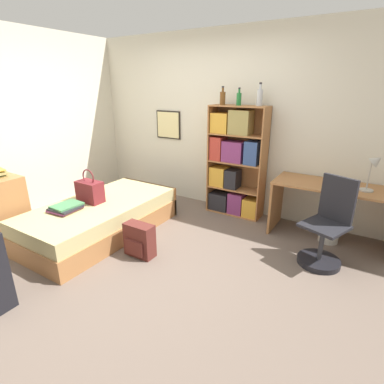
{
  "coord_description": "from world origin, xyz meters",
  "views": [
    {
      "loc": [
        2.13,
        -2.39,
        1.84
      ],
      "look_at": [
        0.53,
        0.2,
        0.75
      ],
      "focal_mm": 28.0,
      "sensor_mm": 36.0,
      "label": 1
    }
  ],
  "objects_px": {
    "bed": "(102,218)",
    "desk_lamp": "(375,166)",
    "desk": "(332,201)",
    "waste_bin": "(329,232)",
    "backpack": "(139,240)",
    "bottle_clear": "(260,97)",
    "bookcase": "(234,164)",
    "bottle_green": "(223,98)",
    "bottle_brown": "(239,99)",
    "desk_chair": "(325,236)",
    "handbag": "(90,191)",
    "book_stack_on_bed": "(66,208)"
  },
  "relations": [
    {
      "from": "handbag",
      "to": "book_stack_on_bed",
      "type": "height_order",
      "value": "handbag"
    },
    {
      "from": "bottle_brown",
      "to": "desk_chair",
      "type": "distance_m",
      "value": 2.06
    },
    {
      "from": "bottle_clear",
      "to": "desk_lamp",
      "type": "bearing_deg",
      "value": -8.33
    },
    {
      "from": "backpack",
      "to": "desk_lamp",
      "type": "bearing_deg",
      "value": 35.61
    },
    {
      "from": "bottle_brown",
      "to": "bed",
      "type": "bearing_deg",
      "value": -129.13
    },
    {
      "from": "bed",
      "to": "book_stack_on_bed",
      "type": "distance_m",
      "value": 0.49
    },
    {
      "from": "bed",
      "to": "book_stack_on_bed",
      "type": "height_order",
      "value": "book_stack_on_bed"
    },
    {
      "from": "handbag",
      "to": "bottle_green",
      "type": "xyz_separation_m",
      "value": [
        1.09,
        1.51,
        1.11
      ]
    },
    {
      "from": "bed",
      "to": "desk_lamp",
      "type": "bearing_deg",
      "value": 24.68
    },
    {
      "from": "desk_lamp",
      "to": "waste_bin",
      "type": "height_order",
      "value": "desk_lamp"
    },
    {
      "from": "waste_bin",
      "to": "desk_chair",
      "type": "bearing_deg",
      "value": -88.63
    },
    {
      "from": "book_stack_on_bed",
      "to": "bookcase",
      "type": "xyz_separation_m",
      "value": [
        1.29,
        1.91,
        0.29
      ]
    },
    {
      "from": "book_stack_on_bed",
      "to": "desk",
      "type": "relative_size",
      "value": 0.26
    },
    {
      "from": "bottle_brown",
      "to": "desk_lamp",
      "type": "distance_m",
      "value": 1.83
    },
    {
      "from": "bed",
      "to": "waste_bin",
      "type": "height_order",
      "value": "bed"
    },
    {
      "from": "book_stack_on_bed",
      "to": "backpack",
      "type": "height_order",
      "value": "book_stack_on_bed"
    },
    {
      "from": "bottle_brown",
      "to": "desk_chair",
      "type": "relative_size",
      "value": 0.24
    },
    {
      "from": "handbag",
      "to": "desk_chair",
      "type": "distance_m",
      "value": 2.83
    },
    {
      "from": "handbag",
      "to": "bottle_brown",
      "type": "distance_m",
      "value": 2.3
    },
    {
      "from": "desk_lamp",
      "to": "bottle_green",
      "type": "bearing_deg",
      "value": 176.08
    },
    {
      "from": "bookcase",
      "to": "book_stack_on_bed",
      "type": "bearing_deg",
      "value": -124.14
    },
    {
      "from": "bottle_green",
      "to": "bottle_clear",
      "type": "xyz_separation_m",
      "value": [
        0.5,
        0.08,
        0.02
      ]
    },
    {
      "from": "desk_lamp",
      "to": "handbag",
      "type": "bearing_deg",
      "value": -155.46
    },
    {
      "from": "desk_chair",
      "to": "book_stack_on_bed",
      "type": "bearing_deg",
      "value": -156.71
    },
    {
      "from": "desk",
      "to": "desk_lamp",
      "type": "xyz_separation_m",
      "value": [
        0.36,
        -0.03,
        0.49
      ]
    },
    {
      "from": "backpack",
      "to": "bottle_clear",
      "type": "bearing_deg",
      "value": 68.57
    },
    {
      "from": "handbag",
      "to": "desk",
      "type": "xyz_separation_m",
      "value": [
        2.66,
        1.41,
        -0.05
      ]
    },
    {
      "from": "handbag",
      "to": "book_stack_on_bed",
      "type": "distance_m",
      "value": 0.37
    },
    {
      "from": "desk",
      "to": "waste_bin",
      "type": "height_order",
      "value": "desk"
    },
    {
      "from": "desk",
      "to": "desk_chair",
      "type": "height_order",
      "value": "desk_chair"
    },
    {
      "from": "bottle_brown",
      "to": "waste_bin",
      "type": "relative_size",
      "value": 0.88
    },
    {
      "from": "handbag",
      "to": "bottle_clear",
      "type": "bearing_deg",
      "value": 45.06
    },
    {
      "from": "desk_lamp",
      "to": "bottle_clear",
      "type": "bearing_deg",
      "value": 171.67
    },
    {
      "from": "handbag",
      "to": "backpack",
      "type": "xyz_separation_m",
      "value": [
        0.91,
        -0.13,
        -0.38
      ]
    },
    {
      "from": "bookcase",
      "to": "desk_chair",
      "type": "xyz_separation_m",
      "value": [
        1.42,
        -0.74,
        -0.44
      ]
    },
    {
      "from": "bottle_green",
      "to": "desk_chair",
      "type": "distance_m",
      "value": 2.23
    },
    {
      "from": "desk",
      "to": "desk_lamp",
      "type": "relative_size",
      "value": 3.16
    },
    {
      "from": "bottle_brown",
      "to": "bottle_clear",
      "type": "height_order",
      "value": "bottle_clear"
    },
    {
      "from": "bed",
      "to": "waste_bin",
      "type": "bearing_deg",
      "value": 26.88
    },
    {
      "from": "handbag",
      "to": "backpack",
      "type": "relative_size",
      "value": 1.11
    },
    {
      "from": "bottle_brown",
      "to": "desk_chair",
      "type": "bearing_deg",
      "value": -27.49
    },
    {
      "from": "bookcase",
      "to": "bottle_green",
      "type": "height_order",
      "value": "bottle_green"
    },
    {
      "from": "bottle_clear",
      "to": "desk",
      "type": "distance_m",
      "value": 1.61
    },
    {
      "from": "bed",
      "to": "desk_lamp",
      "type": "relative_size",
      "value": 4.51
    },
    {
      "from": "handbag",
      "to": "desk",
      "type": "relative_size",
      "value": 0.31
    },
    {
      "from": "desk_lamp",
      "to": "desk_chair",
      "type": "relative_size",
      "value": 0.46
    },
    {
      "from": "bookcase",
      "to": "bottle_clear",
      "type": "xyz_separation_m",
      "value": [
        0.3,
        0.04,
        0.93
      ]
    },
    {
      "from": "handbag",
      "to": "bed",
      "type": "bearing_deg",
      "value": 20.93
    },
    {
      "from": "handbag",
      "to": "bottle_green",
      "type": "height_order",
      "value": "bottle_green"
    },
    {
      "from": "bed",
      "to": "handbag",
      "type": "height_order",
      "value": "handbag"
    }
  ]
}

